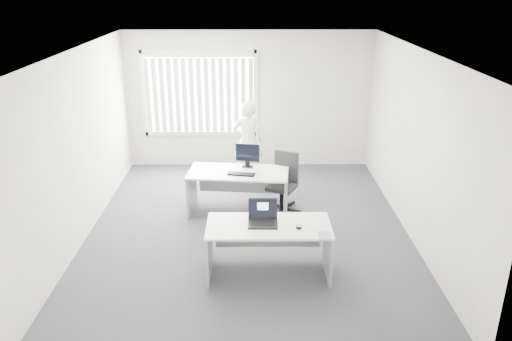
{
  "coord_description": "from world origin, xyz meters",
  "views": [
    {
      "loc": [
        0.07,
        -7.03,
        3.75
      ],
      "look_at": [
        0.12,
        0.15,
        0.96
      ],
      "focal_mm": 35.0,
      "sensor_mm": 36.0,
      "label": 1
    }
  ],
  "objects_px": {
    "laptop": "(263,215)",
    "desk_far": "(238,183)",
    "person": "(248,141)",
    "office_chair": "(283,193)",
    "monitor": "(248,155)",
    "desk_near": "(269,239)"
  },
  "relations": [
    {
      "from": "laptop",
      "to": "person",
      "type": "bearing_deg",
      "value": 94.82
    },
    {
      "from": "desk_far",
      "to": "desk_near",
      "type": "bearing_deg",
      "value": -71.24
    },
    {
      "from": "person",
      "to": "monitor",
      "type": "distance_m",
      "value": 1.26
    },
    {
      "from": "laptop",
      "to": "monitor",
      "type": "distance_m",
      "value": 2.13
    },
    {
      "from": "desk_far",
      "to": "person",
      "type": "height_order",
      "value": "person"
    },
    {
      "from": "laptop",
      "to": "desk_far",
      "type": "bearing_deg",
      "value": 102.0
    },
    {
      "from": "person",
      "to": "desk_far",
      "type": "bearing_deg",
      "value": 83.37
    },
    {
      "from": "monitor",
      "to": "laptop",
      "type": "bearing_deg",
      "value": -73.2
    },
    {
      "from": "desk_far",
      "to": "laptop",
      "type": "relative_size",
      "value": 4.46
    },
    {
      "from": "office_chair",
      "to": "monitor",
      "type": "distance_m",
      "value": 0.88
    },
    {
      "from": "desk_near",
      "to": "laptop",
      "type": "bearing_deg",
      "value": 177.42
    },
    {
      "from": "office_chair",
      "to": "person",
      "type": "xyz_separation_m",
      "value": [
        -0.61,
        1.35,
        0.49
      ]
    },
    {
      "from": "monitor",
      "to": "person",
      "type": "bearing_deg",
      "value": 101.41
    },
    {
      "from": "office_chair",
      "to": "laptop",
      "type": "bearing_deg",
      "value": -75.76
    },
    {
      "from": "person",
      "to": "laptop",
      "type": "distance_m",
      "value": 3.37
    },
    {
      "from": "desk_far",
      "to": "person",
      "type": "xyz_separation_m",
      "value": [
        0.14,
        1.46,
        0.26
      ]
    },
    {
      "from": "person",
      "to": "monitor",
      "type": "height_order",
      "value": "person"
    },
    {
      "from": "laptop",
      "to": "office_chair",
      "type": "bearing_deg",
      "value": 80.25
    },
    {
      "from": "person",
      "to": "office_chair",
      "type": "bearing_deg",
      "value": 113.26
    },
    {
      "from": "laptop",
      "to": "monitor",
      "type": "bearing_deg",
      "value": 96.82
    },
    {
      "from": "desk_far",
      "to": "person",
      "type": "bearing_deg",
      "value": 89.93
    },
    {
      "from": "desk_near",
      "to": "desk_far",
      "type": "xyz_separation_m",
      "value": [
        -0.45,
        1.9,
        0.01
      ]
    }
  ]
}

